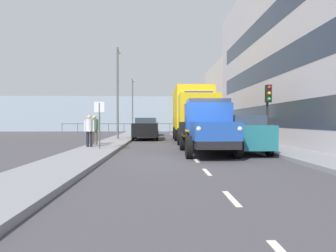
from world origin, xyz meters
name	(u,v)px	position (x,y,z in m)	size (l,w,h in m)	color
ground_plane	(179,143)	(0.00, -8.42, 0.00)	(80.00, 80.00, 0.00)	#423F44
sidewalk_left	(244,141)	(-4.42, -8.42, 0.07)	(2.05, 37.11, 0.15)	gray
sidewalk_right	(115,142)	(4.42, -8.42, 0.07)	(2.05, 37.11, 0.15)	gray
road_centreline_markings	(181,144)	(0.00, -7.20, 0.00)	(0.12, 32.23, 0.01)	silver
building_terrace	(332,46)	(-9.07, -5.98, 6.03)	(7.29, 27.64, 12.07)	#B7B2B7
building_far_block	(239,100)	(-9.08, -26.37, 4.25)	(7.28, 12.81, 8.50)	beige
sea_horizon	(169,114)	(0.00, -29.97, 2.50)	(80.00, 0.80, 5.00)	#8C9EAD
seawall_railing	(170,125)	(0.00, -26.37, 0.92)	(28.08, 0.08, 1.20)	#4C5156
truck_vintage_blue	(208,128)	(-0.75, -1.41, 1.18)	(2.17, 5.64, 2.43)	black
lorry_cargo_yellow	(193,113)	(-1.03, -9.32, 2.08)	(2.58, 8.20, 3.87)	gold
car_teal_kerbside_near	(242,134)	(-2.44, -2.06, 0.90)	(1.76, 4.34, 1.72)	#1E6670
car_maroon_kerbside_1	(218,130)	(-2.44, -7.29, 0.90)	(1.93, 4.34, 1.72)	maroon
car_white_kerbside_2	(205,128)	(-2.44, -12.84, 0.90)	(1.92, 4.08, 1.72)	white
car_red_kerbside_3	(197,127)	(-2.44, -18.17, 0.90)	(1.91, 4.35, 1.72)	#B21E1E
car_black_oppositeside_0	(146,128)	(2.44, -11.69, 0.90)	(1.98, 4.43, 1.72)	black
car_navy_oppositeside_1	(149,127)	(2.44, -18.32, 0.90)	(1.93, 4.02, 1.72)	navy
pedestrian_in_dark_coat	(89,128)	(4.97, -3.71, 1.11)	(0.53, 0.34, 1.63)	black
pedestrian_with_bag	(95,127)	(5.01, -5.11, 1.12)	(0.53, 0.34, 1.65)	#4C473D
traffic_light_near	(268,102)	(-4.29, -3.69, 2.47)	(0.28, 0.41, 3.20)	black
lamp_post_promenade	(118,85)	(4.50, -10.60, 4.19)	(0.32, 1.14, 6.83)	#59595B
lamp_post_far	(133,100)	(4.59, -23.53, 3.97)	(0.32, 1.14, 6.40)	#59595B
street_sign	(99,117)	(4.26, -2.81, 1.68)	(0.50, 0.07, 2.25)	#4C4C4C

